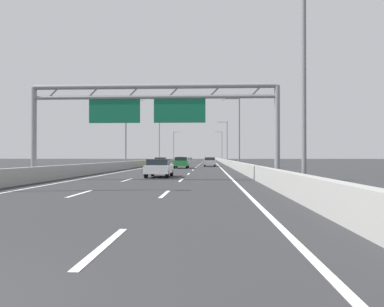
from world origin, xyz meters
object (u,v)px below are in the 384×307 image
at_px(silver_car, 210,162).
at_px(streetlamp_right_distant, 221,144).
at_px(streetlamp_left_distant, 174,144).
at_px(black_car, 180,160).
at_px(sign_gantry, 152,107).
at_px(green_car, 182,162).
at_px(streetlamp_right_far, 226,139).
at_px(streetlamp_right_near, 298,67).
at_px(white_car, 159,168).
at_px(streetlamp_right_mid, 238,128).
at_px(streetlamp_left_mid, 127,128).
at_px(streetlamp_left_far, 160,140).
at_px(yellow_car, 161,162).

bearing_deg(silver_car, streetlamp_right_distant, 86.49).
height_order(streetlamp_left_distant, black_car, streetlamp_left_distant).
distance_m(sign_gantry, black_car, 67.07).
height_order(sign_gantry, green_car, sign_gantry).
bearing_deg(streetlamp_right_far, sign_gantry, -97.21).
xyz_separation_m(streetlamp_right_near, green_car, (-7.50, 33.45, -4.64)).
bearing_deg(black_car, sign_gantry, -87.11).
height_order(streetlamp_right_distant, white_car, streetlamp_right_distant).
bearing_deg(silver_car, streetlamp_right_mid, -64.68).
distance_m(green_car, white_car, 21.36).
relative_size(streetlamp_left_mid, streetlamp_right_distant, 1.00).
relative_size(streetlamp_right_far, streetlamp_right_distant, 1.00).
distance_m(sign_gantry, streetlamp_right_far, 60.34).
bearing_deg(white_car, green_car, 89.72).
height_order(green_car, black_car, green_car).
relative_size(streetlamp_left_far, silver_car, 2.23).
height_order(streetlamp_left_mid, black_car, streetlamp_left_mid).
bearing_deg(streetlamp_left_distant, silver_car, -79.46).
xyz_separation_m(streetlamp_right_near, silver_car, (-3.70, 41.92, -4.65)).
bearing_deg(silver_car, streetlamp_left_mid, -145.11).
height_order(streetlamp_right_mid, yellow_car, streetlamp_right_mid).
distance_m(black_car, white_car, 63.17).
bearing_deg(green_car, streetlamp_right_distant, 83.78).
relative_size(streetlamp_left_far, yellow_car, 2.14).
height_order(streetlamp_right_near, streetlamp_left_far, same).
bearing_deg(sign_gantry, streetlamp_right_far, 82.79).
xyz_separation_m(streetlamp_left_distant, green_car, (7.43, -68.81, -4.64)).
bearing_deg(silver_car, streetlamp_right_far, 81.97).
bearing_deg(streetlamp_left_far, streetlamp_right_mid, -66.34).
distance_m(streetlamp_right_mid, streetlamp_left_far, 37.21).
relative_size(streetlamp_right_far, silver_car, 2.23).
xyz_separation_m(streetlamp_left_far, yellow_car, (3.76, -27.48, -4.67)).
bearing_deg(black_car, streetlamp_right_far, -32.63).
bearing_deg(streetlamp_left_mid, white_car, -71.57).
xyz_separation_m(streetlamp_left_far, streetlamp_right_far, (14.93, 0.00, 0.00)).
xyz_separation_m(green_car, white_car, (-0.10, -21.36, -0.05)).
xyz_separation_m(sign_gantry, streetlamp_left_far, (-7.36, 59.86, 0.58)).
bearing_deg(sign_gantry, streetlamp_left_distant, 94.48).
distance_m(streetlamp_left_mid, streetlamp_left_far, 34.09).
bearing_deg(green_car, streetlamp_left_mid, 175.13).
height_order(streetlamp_left_mid, yellow_car, streetlamp_left_mid).
relative_size(yellow_car, white_car, 1.06).
relative_size(streetlamp_right_near, streetlamp_right_far, 1.00).
xyz_separation_m(streetlamp_right_near, white_car, (-7.60, 12.10, -4.68)).
relative_size(streetlamp_left_distant, yellow_car, 2.14).
distance_m(streetlamp_right_near, streetlamp_right_mid, 34.09).
xyz_separation_m(streetlamp_right_distant, silver_car, (-3.70, -60.34, -4.65)).
bearing_deg(sign_gantry, streetlamp_right_near, -47.69).
xyz_separation_m(sign_gantry, streetlamp_right_mid, (7.57, 25.77, 0.58)).
xyz_separation_m(sign_gantry, streetlamp_left_distant, (-7.36, 93.94, 0.58)).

